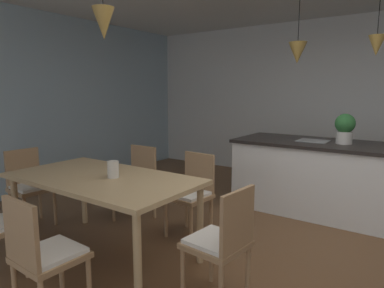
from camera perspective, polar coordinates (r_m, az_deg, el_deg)
The scene contains 15 objects.
ground_plane at distance 3.24m, azimuth 17.72°, elevation -20.06°, with size 10.00×8.40×0.04m, color brown.
wall_back_kitchen at distance 6.05m, azimuth 27.71°, elevation 6.23°, with size 10.00×0.12×2.70m, color silver.
window_wall_left_glazing at distance 5.57m, azimuth -25.69°, elevation 6.23°, with size 0.06×8.40×2.70m, color #9EB7C6.
dining_table at distance 3.22m, azimuth -14.80°, elevation -6.48°, with size 1.78×0.95×0.76m.
chair_kitchen_end at distance 2.52m, azimuth 5.01°, elevation -15.88°, with size 0.44×0.44×0.87m.
chair_far_left at distance 4.12m, azimuth -9.31°, elevation -6.02°, with size 0.41×0.41×0.87m.
chair_far_right at distance 3.62m, azimuth -0.04°, elevation -8.00°, with size 0.43×0.43×0.87m.
chair_window_end at distance 4.29m, azimuth -25.67°, elevation -6.19°, with size 0.43×0.43×0.87m.
chair_near_right at distance 2.53m, azimuth -23.75°, elevation -16.52°, with size 0.41×0.41×0.87m.
kitchen_island at distance 4.57m, azimuth 21.65°, elevation -5.20°, with size 2.25×0.95×0.91m.
pendant_over_table at distance 3.00m, azimuth -14.63°, elevation 19.04°, with size 0.18×0.18×0.76m.
pendant_over_island_main at distance 4.59m, azimuth 17.30°, elevation 14.43°, with size 0.23×0.23×0.83m.
pendant_over_island_aux at distance 4.40m, azimuth 28.59°, elevation 14.36°, with size 0.18×0.18×0.79m.
potted_plant_on_island at distance 4.43m, azimuth 24.30°, elevation 2.54°, with size 0.23×0.23×0.36m.
vase_on_dining_table at distance 3.12m, azimuth -13.12°, elevation -4.18°, with size 0.10×0.10×0.15m.
Camera 1 is at (0.78, -2.74, 1.53)m, focal length 31.74 mm.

